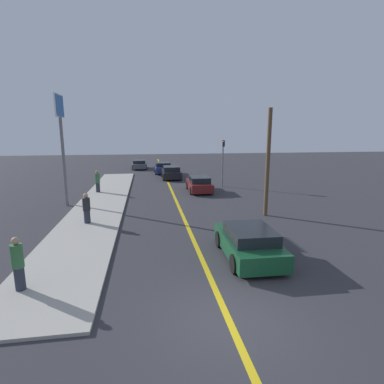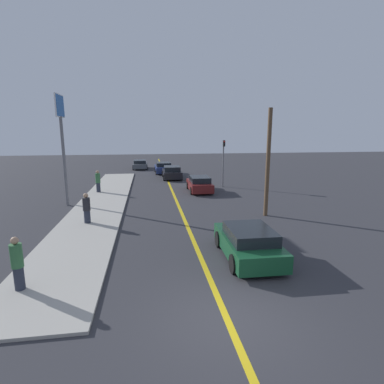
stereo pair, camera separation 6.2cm
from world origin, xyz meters
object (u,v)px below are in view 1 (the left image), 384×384
at_px(car_far_distant, 171,173).
at_px(roadside_sign, 61,125).
at_px(traffic_light, 223,159).
at_px(pedestrian_far_standing, 98,181).
at_px(car_ahead_center, 199,184).
at_px(pedestrian_near_curb, 18,264).
at_px(car_near_right_lane, 249,243).
at_px(utility_pole, 268,163).
at_px(car_oncoming_far, 139,164).
at_px(car_parked_left_lot, 163,168).
at_px(pedestrian_mid_group, 87,208).

xyz_separation_m(car_far_distant, roadside_sign, (-8.02, -10.74, 4.76)).
bearing_deg(traffic_light, pedestrian_far_standing, -173.20).
height_order(car_ahead_center, pedestrian_near_curb, pedestrian_near_curb).
xyz_separation_m(pedestrian_near_curb, traffic_light, (10.82, 16.81, 1.60)).
distance_m(car_near_right_lane, pedestrian_near_curb, 8.08).
height_order(pedestrian_near_curb, utility_pole, utility_pole).
relative_size(car_ahead_center, traffic_light, 0.94).
bearing_deg(pedestrian_near_curb, car_oncoming_far, 84.40).
bearing_deg(roadside_sign, car_near_right_lane, -47.29).
xyz_separation_m(car_near_right_lane, car_ahead_center, (0.40, 13.55, -0.02)).
bearing_deg(car_parked_left_lot, utility_pole, -77.08).
bearing_deg(car_parked_left_lot, car_oncoming_far, 120.34).
bearing_deg(car_ahead_center, pedestrian_mid_group, -132.53).
distance_m(car_far_distant, car_oncoming_far, 9.77).
xyz_separation_m(car_oncoming_far, pedestrian_mid_group, (-2.32, -24.46, 0.33)).
bearing_deg(car_ahead_center, pedestrian_far_standing, 177.19).
distance_m(car_far_distant, car_parked_left_lot, 4.53).
bearing_deg(pedestrian_far_standing, pedestrian_mid_group, -85.28).
height_order(car_far_distant, car_parked_left_lot, car_far_distant).
height_order(car_parked_left_lot, pedestrian_far_standing, pedestrian_far_standing).
distance_m(car_far_distant, utility_pole, 15.92).
height_order(pedestrian_near_curb, pedestrian_mid_group, pedestrian_near_curb).
distance_m(car_far_distant, traffic_light, 7.18).
xyz_separation_m(traffic_light, utility_pole, (0.20, -9.59, 0.57)).
height_order(traffic_light, roadside_sign, roadside_sign).
xyz_separation_m(car_near_right_lane, pedestrian_near_curb, (-7.94, -1.46, 0.33)).
bearing_deg(car_ahead_center, car_near_right_lane, -90.98).
height_order(traffic_light, utility_pole, utility_pole).
height_order(car_parked_left_lot, pedestrian_near_curb, pedestrian_near_curb).
xyz_separation_m(pedestrian_far_standing, roadside_sign, (-1.45, -3.95, 4.42)).
bearing_deg(utility_pole, traffic_light, 91.19).
relative_size(car_near_right_lane, utility_pole, 0.65).
distance_m(car_parked_left_lot, utility_pole, 20.38).
bearing_deg(car_ahead_center, car_oncoming_far, 108.54).
bearing_deg(pedestrian_mid_group, traffic_light, 44.42).
distance_m(car_ahead_center, roadside_sign, 11.38).
bearing_deg(traffic_light, roadside_sign, -156.80).
bearing_deg(car_near_right_lane, car_oncoming_far, 100.22).
bearing_deg(traffic_light, pedestrian_near_curb, -122.77).
relative_size(pedestrian_far_standing, utility_pole, 0.28).
distance_m(car_oncoming_far, roadside_sign, 20.90).
relative_size(car_oncoming_far, roadside_sign, 0.54).
xyz_separation_m(pedestrian_near_curb, pedestrian_far_standing, (0.05, 15.52, 0.02)).
bearing_deg(car_oncoming_far, roadside_sign, -103.40).
bearing_deg(car_oncoming_far, pedestrian_near_curb, -96.29).
bearing_deg(pedestrian_far_standing, pedestrian_near_curb, -90.19).
height_order(pedestrian_far_standing, roadside_sign, roadside_sign).
relative_size(car_parked_left_lot, traffic_light, 1.00).
bearing_deg(pedestrian_near_curb, utility_pole, 33.23).
xyz_separation_m(car_parked_left_lot, pedestrian_near_curb, (-5.95, -26.80, 0.33)).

